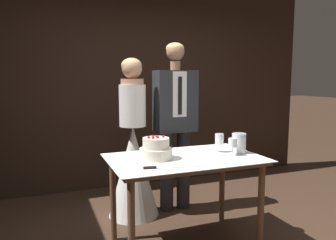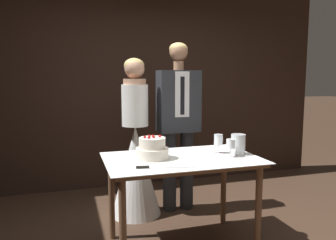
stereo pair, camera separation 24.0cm
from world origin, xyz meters
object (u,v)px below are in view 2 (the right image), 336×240
Objects in this scene: cake_knife at (155,167)px; wine_glass_near at (218,141)px; cake_table at (182,169)px; hurricane_candle at (238,145)px; tiered_cake at (152,149)px; bride at (136,158)px; groom at (178,118)px; wine_glass_middle at (231,145)px.

cake_knife is 2.63× the size of wine_glass_near.
hurricane_candle is at bearing -2.66° from cake_table.
cake_knife is at bearing -154.75° from wine_glass_near.
cake_table is 0.56m from hurricane_candle.
tiered_cake is 0.17× the size of bride.
groom is at bearing -0.08° from bride.
groom is at bearing 109.03° from hurricane_candle.
wine_glass_middle is (0.67, -0.14, 0.03)m from tiered_cake.
wine_glass_middle is 0.09× the size of bride.
hurricane_candle is 0.89m from groom.
tiered_cake is at bearing 169.52° from cake_table.
bride is at bearing 132.98° from hurricane_candle.
tiered_cake reaches higher than hurricane_candle.
hurricane_candle reaches higher than wine_glass_middle.
cake_table is 8.39× the size of wine_glass_middle.
bride is 0.91× the size of groom.
bride is at bearing 130.50° from wine_glass_near.
hurricane_candle reaches higher than cake_knife.
bride reaches higher than tiered_cake.
cake_table is at bearing 177.34° from hurricane_candle.
wine_glass_near is 0.18m from hurricane_candle.
bride is 0.64m from groom.
cake_table is at bearing 167.50° from wine_glass_middle.
bride reaches higher than wine_glass_middle.
hurricane_candle is (0.78, -0.07, 0.01)m from tiered_cake.
cake_knife is 1.07m from bride.
tiered_cake reaches higher than wine_glass_near.
cake_table is at bearing -73.17° from bride.
bride is at bearing 89.54° from tiered_cake.
groom is at bearing 101.02° from wine_glass_middle.
tiered_cake is at bearing -177.53° from wine_glass_near.
bride is at bearing 98.38° from cake_knife.
wine_glass_middle is at bearing -78.98° from groom.
wine_glass_middle reaches higher than cake_table.
wine_glass_middle is 0.92m from groom.
wine_glass_near is at bearing 10.89° from cake_table.
wine_glass_near is 0.75m from groom.
bride is (0.01, 0.76, -0.26)m from tiered_cake.
groom is (-0.29, 0.83, 0.16)m from hurricane_candle.
groom reaches higher than tiered_cake.
tiered_cake is 1.54× the size of hurricane_candle.
cake_table is 0.47m from wine_glass_middle.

